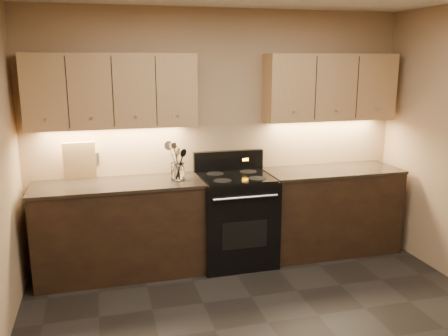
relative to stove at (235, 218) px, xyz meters
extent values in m
cube|color=tan|center=(-0.08, 0.32, 0.82)|extent=(4.00, 0.04, 2.60)
cube|color=black|center=(-1.18, 0.02, -0.03)|extent=(1.60, 0.60, 0.90)
cube|color=#332A20|center=(-1.18, 0.02, 0.44)|extent=(1.62, 0.62, 0.03)
cube|color=black|center=(1.10, 0.02, -0.03)|extent=(1.44, 0.60, 0.90)
cube|color=#332A20|center=(1.10, 0.02, 0.44)|extent=(1.46, 0.62, 0.03)
cube|color=black|center=(0.00, -0.01, -0.02)|extent=(0.76, 0.65, 0.92)
cube|color=black|center=(0.00, -0.01, 0.45)|extent=(0.70, 0.60, 0.01)
cube|color=black|center=(0.00, 0.28, 0.55)|extent=(0.76, 0.07, 0.22)
cube|color=orange|center=(0.18, 0.24, 0.56)|extent=(0.06, 0.00, 0.03)
cylinder|color=silver|center=(0.00, -0.35, 0.32)|extent=(0.65, 0.02, 0.02)
cube|color=black|center=(0.00, -0.33, -0.07)|extent=(0.46, 0.00, 0.28)
cylinder|color=black|center=(-0.18, -0.16, 0.45)|extent=(0.18, 0.18, 0.00)
cylinder|color=black|center=(0.18, -0.16, 0.45)|extent=(0.18, 0.18, 0.00)
cylinder|color=black|center=(-0.18, 0.14, 0.45)|extent=(0.18, 0.18, 0.00)
cylinder|color=black|center=(0.18, 0.14, 0.45)|extent=(0.18, 0.18, 0.00)
cube|color=tan|center=(-1.18, 0.17, 1.32)|extent=(1.60, 0.30, 0.70)
cube|color=tan|center=(1.10, 0.17, 1.32)|extent=(1.44, 0.30, 0.70)
cube|color=#B2B5BA|center=(-1.38, 0.31, 0.64)|extent=(0.08, 0.01, 0.12)
cylinder|color=white|center=(-0.60, 0.01, 0.54)|extent=(0.17, 0.17, 0.17)
cylinder|color=white|center=(-0.60, 0.01, 0.46)|extent=(0.13, 0.13, 0.02)
cube|color=tan|center=(-1.52, 0.26, 0.64)|extent=(0.31, 0.13, 0.39)
camera|label=1|loc=(-1.32, -4.50, 1.62)|focal=38.00mm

